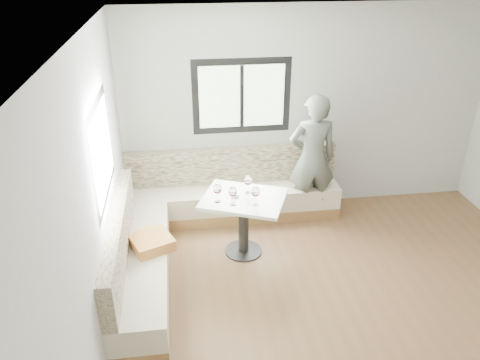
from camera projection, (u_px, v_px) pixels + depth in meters
name	position (u px, v px, depth m)	size (l,w,h in m)	color
room	(370.00, 197.00, 4.18)	(5.01, 5.01, 2.81)	brown
banquette	(197.00, 221.00, 5.85)	(2.90, 2.80, 0.95)	#996E3F
table	(244.00, 212.00, 5.57)	(1.15, 1.04, 0.77)	black
person	(312.00, 158.00, 6.22)	(0.64, 0.42, 1.76)	#51574F
olive_ramekin	(235.00, 195.00, 5.50)	(0.09, 0.09, 0.04)	white
wine_glass_a	(217.00, 190.00, 5.33)	(0.10, 0.10, 0.22)	white
wine_glass_b	(233.00, 192.00, 5.27)	(0.10, 0.10, 0.22)	white
wine_glass_c	(256.00, 192.00, 5.27)	(0.10, 0.10, 0.22)	white
wine_glass_d	(248.00, 181.00, 5.52)	(0.10, 0.10, 0.22)	white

